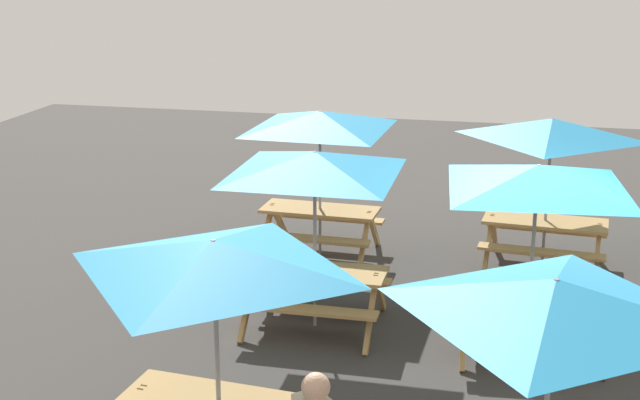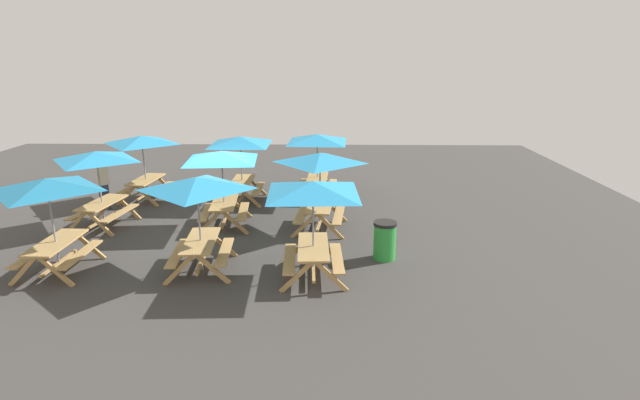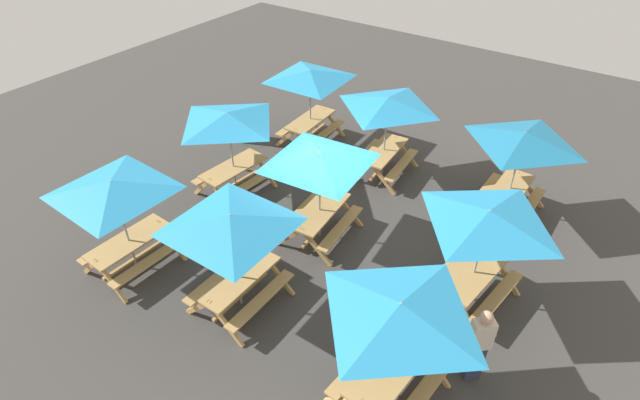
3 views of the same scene
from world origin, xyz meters
name	(u,v)px [view 3 (image 3 of 3)]	position (x,y,z in m)	size (l,w,h in m)	color
ground_plane	(330,234)	(0.00, 0.00, 0.00)	(28.41, 28.41, 0.00)	#3D3A38
picnic_table_0	(228,124)	(0.06, 3.05, 1.99)	(2.17, 2.17, 2.34)	tan
picnic_table_1	(115,193)	(-3.34, 2.89, 1.99)	(2.83, 2.83, 2.34)	tan
picnic_table_2	(310,80)	(3.33, 2.96, 1.99)	(2.83, 2.83, 2.34)	tan
picnic_table_3	(522,144)	(3.18, -3.12, 1.99)	(2.03, 2.03, 2.34)	tan
picnic_table_4	(320,164)	(-0.16, 0.18, 1.99)	(2.82, 2.82, 2.34)	tan
picnic_table_5	(399,317)	(-2.91, -3.16, 1.99)	(2.17, 2.17, 2.34)	tan
picnic_table_6	(388,109)	(3.02, 0.27, 1.99)	(2.15, 2.15, 2.34)	tan
picnic_table_7	(231,228)	(-2.81, 0.26, 1.99)	(2.83, 2.83, 2.34)	tan
picnic_table_8	(487,224)	(-0.06, -3.46, 1.99)	(2.25, 2.25, 2.34)	tan
trash_bin_green	(243,125)	(2.25, 4.73, 0.49)	(0.59, 0.59, 0.98)	green
person_standing	(479,344)	(-1.77, -4.17, 0.89)	(0.41, 0.41, 1.67)	#2D334C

